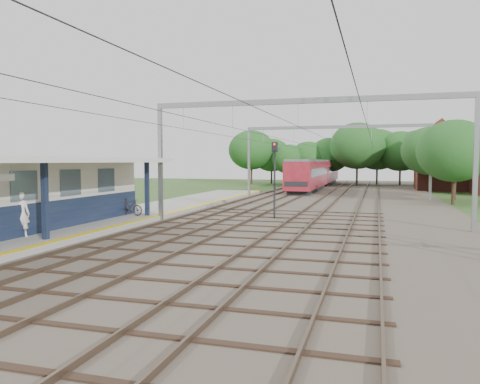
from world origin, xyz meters
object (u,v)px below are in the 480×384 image
(bicycle, at_px, (130,207))
(signal_post, at_px, (275,169))
(person, at_px, (21,214))
(train, at_px, (317,172))

(bicycle, distance_m, signal_post, 9.02)
(bicycle, xyz_separation_m, signal_post, (8.21, 2.98, 2.26))
(signal_post, bearing_deg, person, -111.68)
(train, height_order, signal_post, signal_post)
(person, xyz_separation_m, signal_post, (8.70, 11.41, 1.78))
(person, xyz_separation_m, train, (6.85, 48.00, 0.74))
(bicycle, relative_size, signal_post, 0.35)
(bicycle, relative_size, train, 0.05)
(person, xyz_separation_m, bicycle, (0.49, 8.43, -0.47))
(person, relative_size, signal_post, 0.41)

